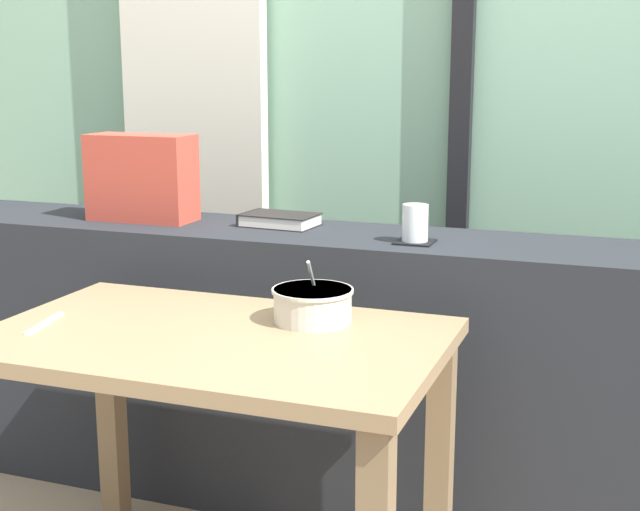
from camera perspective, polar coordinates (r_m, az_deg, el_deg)
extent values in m
cube|color=#84B293|center=(3.12, 5.52, 14.28)|extent=(4.80, 0.08, 2.80)
cube|color=beige|center=(3.30, -8.18, 11.49)|extent=(0.56, 0.06, 2.50)
cube|color=black|center=(3.00, 9.19, 12.36)|extent=(0.07, 0.05, 2.60)
cube|color=#23262B|center=(2.59, 1.06, -7.49)|extent=(2.80, 0.39, 0.82)
cube|color=#826849|center=(2.56, -13.29, -10.01)|extent=(0.06, 0.06, 0.66)
cube|color=#826849|center=(2.22, 7.71, -13.33)|extent=(0.06, 0.06, 0.66)
cube|color=#997A56|center=(1.99, -6.90, -5.51)|extent=(1.02, 0.65, 0.03)
cube|color=black|center=(2.36, 6.14, 0.88)|extent=(0.10, 0.10, 0.00)
cylinder|color=white|center=(2.35, 6.17, 2.12)|extent=(0.07, 0.07, 0.10)
cylinder|color=orange|center=(2.35, 6.16, 1.80)|extent=(0.06, 0.06, 0.07)
cube|color=black|center=(2.60, -2.58, 1.95)|extent=(0.22, 0.16, 0.00)
cube|color=silver|center=(2.59, -2.59, 2.31)|extent=(0.21, 0.15, 0.03)
cube|color=black|center=(2.59, -2.59, 2.67)|extent=(0.22, 0.16, 0.00)
cube|color=black|center=(2.64, -4.64, 2.47)|extent=(0.02, 0.14, 0.04)
cube|color=#B74233|center=(2.73, -11.43, 4.95)|extent=(0.32, 0.14, 0.26)
cylinder|color=beige|center=(2.05, -0.48, -3.24)|extent=(0.18, 0.18, 0.08)
cylinder|color=beige|center=(2.04, -0.48, -2.27)|extent=(0.19, 0.19, 0.01)
cylinder|color=#9E5B33|center=(2.06, -0.47, -3.55)|extent=(0.16, 0.16, 0.05)
cylinder|color=silver|center=(2.07, -0.44, -1.79)|extent=(0.03, 0.12, 0.13)
ellipsoid|color=silver|center=(2.10, -0.25, -2.80)|extent=(0.03, 0.05, 0.01)
cube|color=silver|center=(2.14, -17.35, -4.20)|extent=(0.05, 0.17, 0.01)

